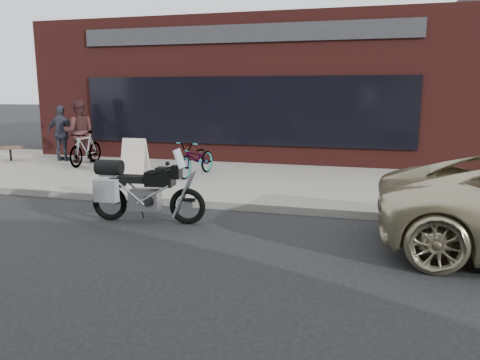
{
  "coord_description": "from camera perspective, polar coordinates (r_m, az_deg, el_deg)",
  "views": [
    {
      "loc": [
        1.71,
        -4.47,
        2.31
      ],
      "look_at": [
        -0.31,
        2.82,
        0.85
      ],
      "focal_mm": 35.0,
      "sensor_mm": 36.0,
      "label": 1
    }
  ],
  "objects": [
    {
      "name": "cafe_patron_left",
      "position": [
        14.92,
        -19.01,
        5.61
      ],
      "size": [
        1.13,
        1.05,
        1.86
      ],
      "primitive_type": "imported",
      "rotation": [
        0.0,
        0.0,
        3.64
      ],
      "color": "#442424",
      "rests_on": "near_sidewalk"
    },
    {
      "name": "cafe_patron_right",
      "position": [
        15.41,
        -20.88,
        5.36
      ],
      "size": [
        1.02,
        0.46,
        1.71
      ],
      "primitive_type": "imported",
      "rotation": [
        0.0,
        0.0,
        3.19
      ],
      "color": "#373846",
      "rests_on": "near_sidewalk"
    },
    {
      "name": "bicycle_rear",
      "position": [
        14.31,
        -18.29,
        3.68
      ],
      "size": [
        0.5,
        1.64,
        0.98
      ],
      "primitive_type": "imported",
      "rotation": [
        0.0,
        0.0,
        0.03
      ],
      "color": "gray",
      "rests_on": "near_sidewalk"
    },
    {
      "name": "ground",
      "position": [
        5.31,
        -5.09,
        -14.91
      ],
      "size": [
        120.0,
        120.0,
        0.0
      ],
      "primitive_type": "plane",
      "color": "black",
      "rests_on": "ground"
    },
    {
      "name": "sandwich_sign",
      "position": [
        11.99,
        -12.69,
        2.66
      ],
      "size": [
        0.62,
        0.57,
        0.98
      ],
      "rotation": [
        0.0,
        0.0,
        0.02
      ],
      "color": "beige",
      "rests_on": "near_sidewalk"
    },
    {
      "name": "storefront",
      "position": [
        18.82,
        4.16,
        10.73
      ],
      "size": [
        14.0,
        10.07,
        4.5
      ],
      "color": "#4F1D19",
      "rests_on": "ground"
    },
    {
      "name": "near_sidewalk",
      "position": [
        11.81,
        6.85,
        -0.06
      ],
      "size": [
        44.0,
        6.0,
        0.15
      ],
      "primitive_type": "cube",
      "color": "gray",
      "rests_on": "ground"
    },
    {
      "name": "cafe_table",
      "position": [
        16.16,
        -26.23,
        3.5
      ],
      "size": [
        0.73,
        0.73,
        0.42
      ],
      "color": "black",
      "rests_on": "near_sidewalk"
    },
    {
      "name": "motorcycle",
      "position": [
        8.41,
        -12.15,
        -1.26
      ],
      "size": [
        2.09,
        0.8,
        1.32
      ],
      "rotation": [
        0.0,
        0.0,
        0.09
      ],
      "color": "black",
      "rests_on": "ground"
    },
    {
      "name": "bicycle_front",
      "position": [
        11.96,
        -5.33,
        2.64
      ],
      "size": [
        0.86,
        1.77,
        0.89
      ],
      "primitive_type": "imported",
      "rotation": [
        0.0,
        0.0,
        -0.16
      ],
      "color": "gray",
      "rests_on": "near_sidewalk"
    }
  ]
}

